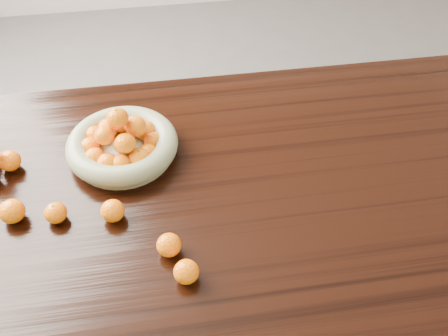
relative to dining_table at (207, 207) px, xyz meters
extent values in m
plane|color=#524F4D|center=(0.00, 0.00, -0.66)|extent=(5.00, 5.00, 0.00)
cube|color=black|center=(0.00, 0.00, 0.07)|extent=(2.00, 1.00, 0.04)
cube|color=black|center=(0.93, 0.43, -0.31)|extent=(0.08, 0.08, 0.71)
cylinder|color=gray|center=(-0.22, 0.16, 0.10)|extent=(0.28, 0.28, 0.01)
torus|color=gray|center=(-0.22, 0.16, 0.13)|extent=(0.31, 0.31, 0.06)
ellipsoid|color=orange|center=(-0.13, 0.16, 0.13)|extent=(0.05, 0.05, 0.05)
ellipsoid|color=orange|center=(-0.15, 0.20, 0.13)|extent=(0.06, 0.06, 0.06)
ellipsoid|color=orange|center=(-0.18, 0.23, 0.13)|extent=(0.06, 0.06, 0.05)
ellipsoid|color=orange|center=(-0.22, 0.25, 0.13)|extent=(0.05, 0.05, 0.05)
ellipsoid|color=orange|center=(-0.26, 0.23, 0.13)|extent=(0.06, 0.06, 0.06)
ellipsoid|color=orange|center=(-0.29, 0.20, 0.13)|extent=(0.06, 0.06, 0.05)
ellipsoid|color=orange|center=(-0.31, 0.16, 0.13)|extent=(0.06, 0.06, 0.05)
ellipsoid|color=orange|center=(-0.29, 0.11, 0.13)|extent=(0.06, 0.06, 0.05)
ellipsoid|color=orange|center=(-0.26, 0.08, 0.13)|extent=(0.06, 0.06, 0.06)
ellipsoid|color=orange|center=(-0.22, 0.08, 0.13)|extent=(0.06, 0.06, 0.05)
ellipsoid|color=orange|center=(-0.17, 0.09, 0.13)|extent=(0.06, 0.06, 0.06)
ellipsoid|color=orange|center=(-0.15, 0.11, 0.13)|extent=(0.05, 0.05, 0.05)
ellipsoid|color=orange|center=(-0.21, 0.15, 0.13)|extent=(0.06, 0.06, 0.05)
ellipsoid|color=orange|center=(-0.17, 0.17, 0.18)|extent=(0.06, 0.06, 0.06)
ellipsoid|color=orange|center=(-0.23, 0.20, 0.17)|extent=(0.05, 0.05, 0.05)
ellipsoid|color=orange|center=(-0.26, 0.14, 0.18)|extent=(0.05, 0.05, 0.05)
ellipsoid|color=orange|center=(-0.20, 0.11, 0.17)|extent=(0.06, 0.06, 0.05)
ellipsoid|color=orange|center=(-0.22, 0.16, 0.22)|extent=(0.06, 0.06, 0.05)
ellipsoid|color=orange|center=(-0.53, 0.15, 0.12)|extent=(0.06, 0.06, 0.06)
ellipsoid|color=orange|center=(-0.39, -0.06, 0.12)|extent=(0.06, 0.06, 0.05)
ellipsoid|color=orange|center=(-0.11, -0.20, 0.12)|extent=(0.06, 0.06, 0.06)
ellipsoid|color=orange|center=(-0.08, -0.28, 0.12)|extent=(0.06, 0.06, 0.05)
ellipsoid|color=orange|center=(-0.49, -0.04, 0.12)|extent=(0.06, 0.06, 0.06)
ellipsoid|color=orange|center=(-0.24, -0.08, 0.12)|extent=(0.06, 0.06, 0.06)
camera|label=1|loc=(-0.09, -0.91, 1.08)|focal=40.00mm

